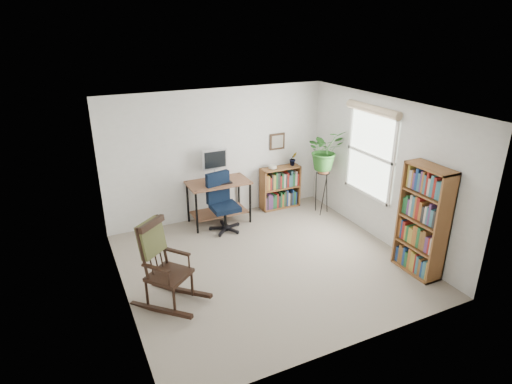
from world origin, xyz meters
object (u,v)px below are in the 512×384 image
desk (219,202)px  tall_bookshelf (423,221)px  rocking_chair (168,264)px  office_chair (225,203)px  low_bookshelf (280,187)px

desk → tall_bookshelf: 3.51m
desk → rocking_chair: 2.49m
office_chair → low_bookshelf: (1.36, 0.48, -0.11)m
rocking_chair → low_bookshelf: bearing=-2.1°
low_bookshelf → tall_bookshelf: tall_bookshelf is taller
office_chair → tall_bookshelf: 3.23m
desk → office_chair: (-0.03, -0.36, 0.13)m
low_bookshelf → desk: bearing=-174.9°
office_chair → low_bookshelf: bearing=7.8°
rocking_chair → low_bookshelf: size_ratio=1.41×
desk → tall_bookshelf: bearing=-54.0°
office_chair → low_bookshelf: office_chair is taller
rocking_chair → low_bookshelf: rocking_chair is taller
desk → low_bookshelf: 1.34m
office_chair → rocking_chair: rocking_chair is taller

